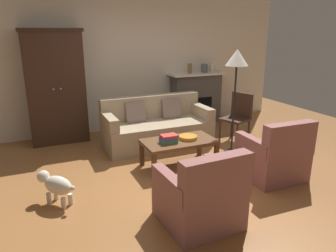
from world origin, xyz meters
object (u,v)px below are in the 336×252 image
(couch, at_px, (157,128))
(floor_lamp, at_px, (237,64))
(side_chair_wooden, at_px, (238,114))
(mantel_vase_bronze, at_px, (190,68))
(mantel_vase_slate, at_px, (204,68))
(book_stack, at_px, (169,139))
(fruit_bowl, at_px, (188,137))
(dog, at_px, (56,185))
(mantel_vase_cream, at_px, (212,68))
(armoire, at_px, (56,87))
(fireplace, at_px, (196,98))
(armchair_near_left, at_px, (201,198))
(armchair_near_right, at_px, (274,157))
(coffee_table, at_px, (179,143))

(couch, bearing_deg, floor_lamp, -42.06)
(side_chair_wooden, bearing_deg, mantel_vase_bronze, 102.10)
(mantel_vase_slate, bearing_deg, side_chair_wooden, -92.47)
(couch, distance_m, book_stack, 1.12)
(fruit_bowl, relative_size, dog, 0.58)
(couch, height_order, floor_lamp, floor_lamp)
(fruit_bowl, height_order, side_chair_wooden, side_chair_wooden)
(mantel_vase_bronze, distance_m, mantel_vase_cream, 0.56)
(book_stack, relative_size, mantel_vase_cream, 1.35)
(armoire, xyz_separation_m, book_stack, (1.35, -2.01, -0.55))
(fireplace, distance_m, couch, 1.70)
(armoire, bearing_deg, dog, -96.74)
(fireplace, bearing_deg, book_stack, -127.36)
(armchair_near_left, distance_m, dog, 1.74)
(armchair_near_right, xyz_separation_m, dog, (-2.86, 0.50, -0.07))
(armchair_near_left, distance_m, floor_lamp, 2.52)
(armchair_near_right, bearing_deg, mantel_vase_slate, 79.31)
(mantel_vase_slate, distance_m, armchair_near_left, 4.16)
(couch, distance_m, coffee_table, 1.05)
(coffee_table, bearing_deg, mantel_vase_slate, 52.00)
(armoire, xyz_separation_m, fruit_bowl, (1.70, -1.98, -0.58))
(fruit_bowl, xyz_separation_m, dog, (-1.98, -0.41, -0.20))
(side_chair_wooden, relative_size, floor_lamp, 0.52)
(floor_lamp, relative_size, dog, 3.59)
(armchair_near_right, bearing_deg, side_chair_wooden, 72.23)
(fireplace, distance_m, book_stack, 2.63)
(armoire, distance_m, mantel_vase_slate, 3.14)
(mantel_vase_cream, bearing_deg, side_chair_wooden, -100.56)
(fruit_bowl, bearing_deg, book_stack, -174.02)
(fruit_bowl, relative_size, armchair_near_left, 0.32)
(coffee_table, bearing_deg, mantel_vase_bronze, 58.87)
(couch, relative_size, fruit_bowl, 6.85)
(fruit_bowl, height_order, armchair_near_left, armchair_near_left)
(armoire, distance_m, dog, 2.53)
(side_chair_wooden, bearing_deg, coffee_table, -157.43)
(mantel_vase_bronze, xyz_separation_m, mantel_vase_slate, (0.36, 0.00, -0.01))
(book_stack, height_order, side_chair_wooden, side_chair_wooden)
(fireplace, distance_m, armchair_near_left, 4.00)
(mantel_vase_slate, xyz_separation_m, armchair_near_left, (-2.04, -3.51, -0.90))
(armchair_near_right, distance_m, floor_lamp, 1.58)
(coffee_table, xyz_separation_m, side_chair_wooden, (1.53, 0.63, 0.15))
(armchair_near_right, height_order, side_chair_wooden, side_chair_wooden)
(couch, distance_m, floor_lamp, 1.81)
(fireplace, relative_size, mantel_vase_cream, 6.65)
(mantel_vase_bronze, relative_size, mantel_vase_slate, 1.14)
(side_chair_wooden, bearing_deg, fruit_bowl, -155.08)
(book_stack, xyz_separation_m, mantel_vase_bronze, (1.42, 2.07, 0.74))
(mantel_vase_slate, bearing_deg, couch, -147.32)
(dog, bearing_deg, floor_lamp, 10.73)
(coffee_table, distance_m, mantel_vase_cream, 2.84)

